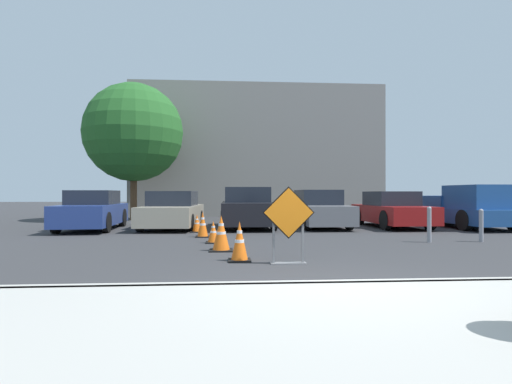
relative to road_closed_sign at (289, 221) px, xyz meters
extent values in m
plane|color=#333335|center=(0.36, 7.91, -0.80)|extent=(96.00, 96.00, 0.00)
cube|color=#ADAAA3|center=(0.36, -3.62, -0.73)|extent=(23.24, 3.05, 0.14)
cube|color=#ADAAA3|center=(0.36, -2.09, -0.73)|extent=(23.24, 0.20, 0.14)
cube|color=black|center=(0.00, 0.00, 0.15)|extent=(0.96, 0.03, 0.96)
cube|color=orange|center=(0.00, -0.02, 0.15)|extent=(0.91, 0.03, 0.91)
cube|color=slate|center=(0.00, 0.04, -0.79)|extent=(0.67, 0.20, 0.02)
cube|color=slate|center=(-0.27, 0.04, -0.32)|extent=(0.04, 0.04, 0.95)
cube|color=slate|center=(0.27, 0.04, -0.32)|extent=(0.04, 0.04, 0.95)
cube|color=black|center=(-0.89, 0.41, -0.79)|extent=(0.44, 0.44, 0.03)
cone|color=orange|center=(-0.89, 0.41, -0.40)|extent=(0.32, 0.32, 0.73)
cylinder|color=white|center=(-0.89, 0.41, -0.24)|extent=(0.10, 0.10, 0.07)
cylinder|color=white|center=(-0.89, 0.41, -0.42)|extent=(0.18, 0.18, 0.07)
cube|color=black|center=(-1.27, 1.79, -0.79)|extent=(0.52, 0.52, 0.03)
cone|color=orange|center=(-1.27, 1.79, -0.38)|extent=(0.39, 0.39, 0.78)
cylinder|color=white|center=(-1.27, 1.79, -0.21)|extent=(0.12, 0.12, 0.07)
cylinder|color=white|center=(-1.27, 1.79, -0.40)|extent=(0.21, 0.21, 0.07)
cube|color=black|center=(-1.50, 3.22, -0.79)|extent=(0.39, 0.39, 0.03)
cone|color=orange|center=(-1.50, 3.22, -0.49)|extent=(0.29, 0.29, 0.55)
cylinder|color=white|center=(-1.50, 3.22, -0.37)|extent=(0.09, 0.09, 0.05)
cylinder|color=white|center=(-1.50, 3.22, -0.51)|extent=(0.16, 0.16, 0.05)
cube|color=black|center=(-1.86, 4.67, -0.79)|extent=(0.42, 0.42, 0.03)
cone|color=orange|center=(-1.86, 4.67, -0.41)|extent=(0.31, 0.31, 0.73)
cylinder|color=white|center=(-1.86, 4.67, -0.25)|extent=(0.10, 0.10, 0.07)
cylinder|color=white|center=(-1.86, 4.67, -0.42)|extent=(0.18, 0.18, 0.07)
cube|color=black|center=(-2.15, 6.21, -0.79)|extent=(0.43, 0.43, 0.03)
cone|color=orange|center=(-2.15, 6.21, -0.49)|extent=(0.32, 0.32, 0.56)
cylinder|color=white|center=(-2.15, 6.21, -0.37)|extent=(0.10, 0.10, 0.05)
cylinder|color=white|center=(-2.15, 6.21, -0.50)|extent=(0.18, 0.18, 0.05)
cube|color=navy|center=(-5.98, 7.44, -0.25)|extent=(1.96, 4.32, 0.72)
cube|color=#1E232D|center=(-5.98, 7.54, 0.36)|extent=(1.62, 2.03, 0.50)
cylinder|color=black|center=(-5.11, 6.18, -0.45)|extent=(0.24, 0.70, 0.69)
cylinder|color=black|center=(-6.68, 6.08, -0.45)|extent=(0.24, 0.70, 0.69)
cylinder|color=black|center=(-5.27, 8.79, -0.45)|extent=(0.24, 0.70, 0.69)
cylinder|color=black|center=(-6.84, 8.70, -0.45)|extent=(0.24, 0.70, 0.69)
cube|color=#A39984|center=(-3.18, 7.82, -0.30)|extent=(2.05, 4.38, 0.68)
cube|color=#1E232D|center=(-3.17, 7.92, 0.31)|extent=(1.72, 2.05, 0.54)
cylinder|color=black|center=(-2.40, 6.44, -0.50)|extent=(0.23, 0.61, 0.60)
cylinder|color=black|center=(-4.09, 6.53, -0.50)|extent=(0.23, 0.61, 0.60)
cylinder|color=black|center=(-2.27, 9.11, -0.50)|extent=(0.23, 0.61, 0.60)
cylinder|color=black|center=(-3.96, 9.19, -0.50)|extent=(0.23, 0.61, 0.60)
cube|color=black|center=(-0.38, 7.77, -0.22)|extent=(1.91, 4.11, 0.78)
cube|color=#1E232D|center=(-0.38, 7.88, 0.45)|extent=(1.67, 1.90, 0.56)
cylinder|color=black|center=(0.47, 6.50, -0.45)|extent=(0.20, 0.71, 0.71)
cylinder|color=black|center=(-1.26, 6.51, -0.45)|extent=(0.20, 0.71, 0.71)
cylinder|color=black|center=(0.49, 9.04, -0.45)|extent=(0.20, 0.71, 0.71)
cylinder|color=black|center=(-1.24, 9.05, -0.45)|extent=(0.20, 0.71, 0.71)
cube|color=slate|center=(2.41, 8.10, -0.28)|extent=(1.73, 4.68, 0.69)
cube|color=#1E232D|center=(2.41, 8.22, 0.35)|extent=(1.51, 2.16, 0.58)
cylinder|color=black|center=(3.21, 6.66, -0.48)|extent=(0.20, 0.63, 0.63)
cylinder|color=black|center=(1.64, 6.65, -0.48)|extent=(0.20, 0.63, 0.63)
cylinder|color=black|center=(3.19, 9.55, -0.48)|extent=(0.20, 0.63, 0.63)
cylinder|color=black|center=(1.62, 9.54, -0.48)|extent=(0.20, 0.63, 0.63)
cube|color=maroon|center=(5.21, 7.70, -0.28)|extent=(1.89, 4.22, 0.64)
cube|color=#1E232D|center=(5.21, 7.81, 0.31)|extent=(1.61, 1.96, 0.54)
cylinder|color=black|center=(6.06, 6.43, -0.45)|extent=(0.22, 0.71, 0.71)
cylinder|color=black|center=(4.43, 6.39, -0.45)|extent=(0.22, 0.71, 0.71)
cylinder|color=black|center=(5.99, 9.02, -0.45)|extent=(0.22, 0.71, 0.71)
cylinder|color=black|center=(4.36, 8.97, -0.45)|extent=(0.22, 0.71, 0.71)
cube|color=navy|center=(8.01, 7.65, -0.32)|extent=(2.13, 5.25, 0.55)
cube|color=navy|center=(8.03, 6.48, 0.38)|extent=(1.90, 2.13, 0.85)
cube|color=navy|center=(7.95, 9.89, 0.18)|extent=(1.91, 0.15, 0.45)
cube|color=navy|center=(8.93, 8.71, 0.18)|extent=(0.16, 2.50, 0.45)
cube|color=navy|center=(7.03, 8.67, 0.18)|extent=(0.16, 2.50, 0.45)
cylinder|color=black|center=(7.12, 6.07, -0.43)|extent=(0.26, 0.74, 0.73)
cylinder|color=black|center=(8.89, 9.23, -0.43)|extent=(0.26, 0.74, 0.73)
cylinder|color=black|center=(7.05, 9.19, -0.43)|extent=(0.26, 0.74, 0.73)
cylinder|color=gray|center=(4.23, 2.97, -0.35)|extent=(0.11, 0.11, 0.90)
sphere|color=gray|center=(4.23, 2.97, 0.10)|extent=(0.12, 0.12, 0.12)
cylinder|color=gray|center=(5.67, 2.97, -0.39)|extent=(0.11, 0.11, 0.83)
sphere|color=gray|center=(5.67, 2.97, 0.03)|extent=(0.12, 0.12, 0.12)
cube|color=gray|center=(0.63, 17.43, 2.98)|extent=(14.52, 5.00, 7.56)
cylinder|color=#513823|center=(-5.67, 12.37, 0.44)|extent=(0.32, 0.32, 2.47)
sphere|color=#235B23|center=(-5.67, 12.37, 3.45)|extent=(4.74, 4.74, 4.74)
camera|label=1|loc=(-1.12, -7.28, 0.50)|focal=28.00mm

